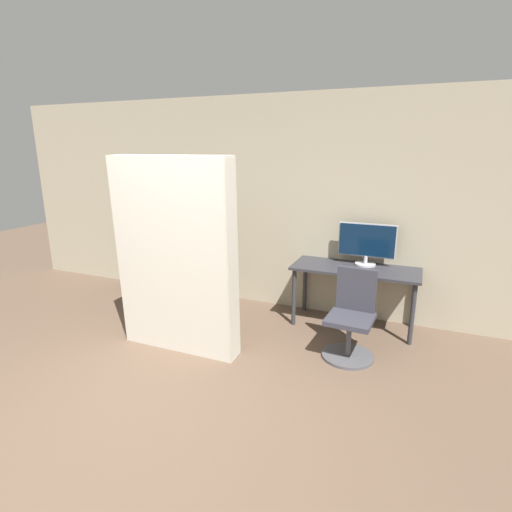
% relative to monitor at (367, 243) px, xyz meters
% --- Properties ---
extents(ground_plane, '(16.00, 16.00, 0.00)m').
position_rel_monitor_xyz_m(ground_plane, '(-1.33, -2.91, -0.99)').
color(ground_plane, brown).
extents(wall_back, '(8.00, 0.06, 2.70)m').
position_rel_monitor_xyz_m(wall_back, '(-1.33, 0.17, 0.36)').
color(wall_back, tan).
rests_on(wall_back, ground).
extents(desk, '(1.44, 0.59, 0.72)m').
position_rel_monitor_xyz_m(desk, '(-0.09, -0.16, -0.36)').
color(desk, '#2D2D33').
rests_on(desk, ground).
extents(monitor, '(0.65, 0.24, 0.50)m').
position_rel_monitor_xyz_m(monitor, '(0.00, 0.00, 0.00)').
color(monitor, '#B7B7BC').
rests_on(monitor, desk).
extents(office_chair, '(0.52, 0.52, 0.89)m').
position_rel_monitor_xyz_m(office_chair, '(0.01, -0.88, -0.64)').
color(office_chair, '#4C4C51').
rests_on(office_chair, ground).
extents(bookshelf, '(0.65, 0.26, 1.69)m').
position_rel_monitor_xyz_m(bookshelf, '(-3.09, 0.03, -0.17)').
color(bookshelf, black).
rests_on(bookshelf, ground).
extents(mattress_near, '(1.29, 0.28, 2.00)m').
position_rel_monitor_xyz_m(mattress_near, '(-1.67, -1.43, 0.00)').
color(mattress_near, beige).
rests_on(mattress_near, ground).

